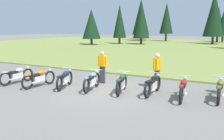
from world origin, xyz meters
The scene contains 13 objects.
ground_plane centered at (0.00, 0.00, 0.00)m, with size 140.00×140.00×0.00m, color slate.
grass_moorland centered at (0.00, 25.96, 0.05)m, with size 80.00×44.00×0.10m, color olive.
forest_treeline centered at (-3.27, 34.67, 4.31)m, with size 38.99×23.07×8.71m.
motorcycle_silver centered at (-4.86, -0.79, 0.44)m, with size 0.62×2.10×0.88m.
motorcycle_orange centered at (-3.30, -0.79, 0.44)m, with size 0.62×2.10×0.88m.
motorcycle_navy centered at (-2.08, -0.33, 0.44)m, with size 0.90×2.01×0.88m.
motorcycle_sky_blue centered at (-0.70, -0.04, 0.44)m, with size 0.75×2.06×0.88m.
motorcycle_british_green centered at (0.73, 0.20, 0.44)m, with size 0.81×2.05×0.88m.
motorcycle_black centered at (2.06, 0.57, 0.44)m, with size 0.62×2.10×0.88m.
motorcycle_red centered at (3.41, 0.41, 0.44)m, with size 0.67×2.09×0.88m.
motorcycle_olive centered at (4.71, 0.99, 0.44)m, with size 0.62×2.10×0.88m.
rider_with_back_turned centered at (1.80, 1.77, 0.95)m, with size 0.32×0.53×1.67m.
rider_near_row_end centered at (-1.06, 1.45, 0.95)m, with size 0.55×0.23×1.67m.
Camera 1 is at (6.07, -10.02, 2.91)m, focal length 42.47 mm.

